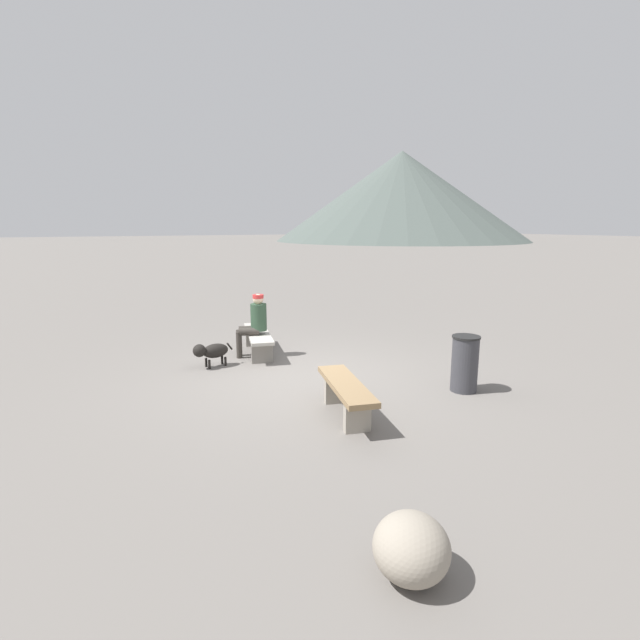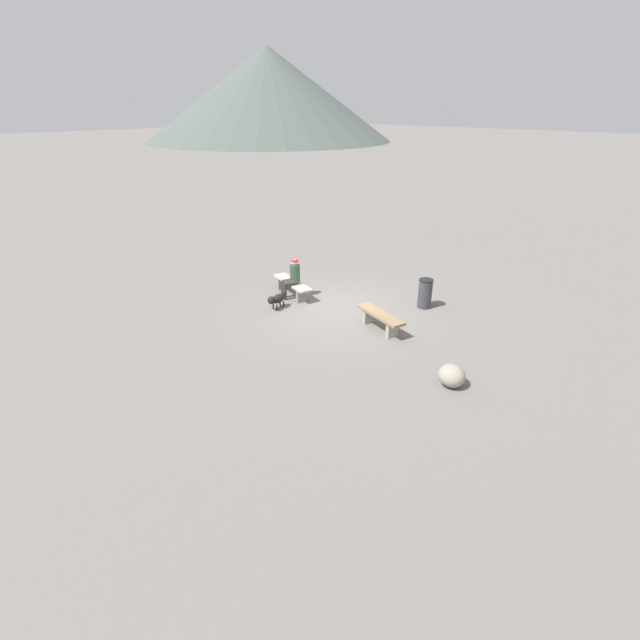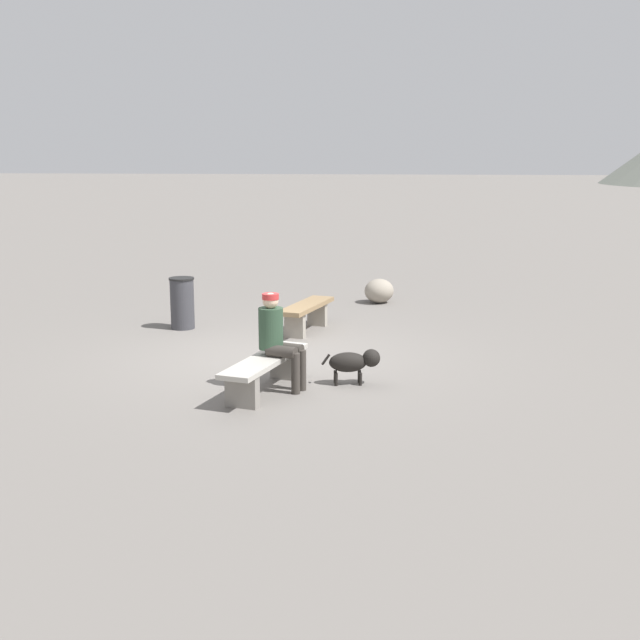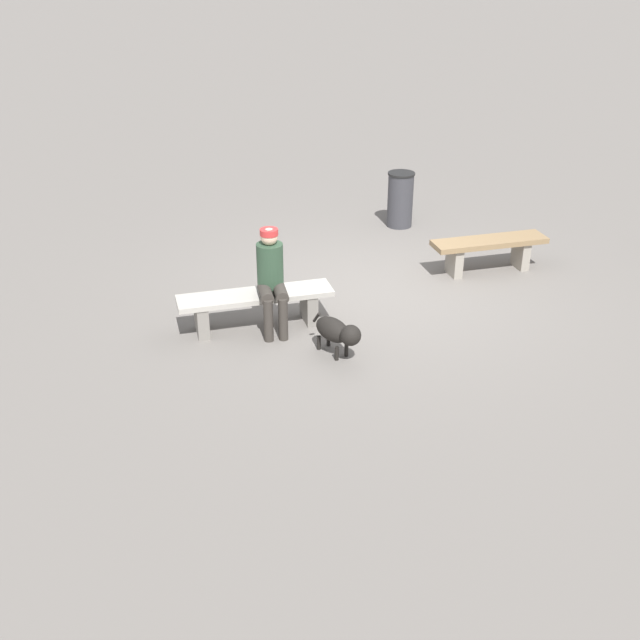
{
  "view_description": "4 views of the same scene",
  "coord_description": "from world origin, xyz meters",
  "px_view_note": "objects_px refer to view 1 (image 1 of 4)",
  "views": [
    {
      "loc": [
        -6.89,
        3.23,
        2.53
      ],
      "look_at": [
        0.29,
        -0.49,
        0.89
      ],
      "focal_mm": 26.51,
      "sensor_mm": 36.0,
      "label": 1
    },
    {
      "loc": [
        -8.53,
        9.28,
        5.5
      ],
      "look_at": [
        -0.77,
        1.45,
        0.38
      ],
      "focal_mm": 26.3,
      "sensor_mm": 36.0,
      "label": 2
    },
    {
      "loc": [
        11.19,
        1.93,
        2.91
      ],
      "look_at": [
        -0.81,
        0.52,
        0.4
      ],
      "focal_mm": 45.04,
      "sensor_mm": 36.0,
      "label": 3
    },
    {
      "loc": [
        5.06,
        7.53,
        4.19
      ],
      "look_at": [
        1.59,
        1.38,
        0.6
      ],
      "focal_mm": 42.82,
      "sensor_mm": 36.0,
      "label": 4
    }
  ],
  "objects_px": {
    "bench_left": "(346,392)",
    "boulder": "(411,548)",
    "bench_right": "(258,338)",
    "seated_person": "(254,321)",
    "dog": "(211,351)",
    "trash_bin": "(465,363)"
  },
  "relations": [
    {
      "from": "bench_left",
      "to": "boulder",
      "type": "relative_size",
      "value": 2.73
    },
    {
      "from": "bench_right",
      "to": "boulder",
      "type": "bearing_deg",
      "value": -176.07
    },
    {
      "from": "seated_person",
      "to": "bench_left",
      "type": "bearing_deg",
      "value": -159.89
    },
    {
      "from": "bench_left",
      "to": "dog",
      "type": "relative_size",
      "value": 2.19
    },
    {
      "from": "bench_right",
      "to": "trash_bin",
      "type": "distance_m",
      "value": 4.06
    },
    {
      "from": "dog",
      "to": "bench_left",
      "type": "bearing_deg",
      "value": 99.17
    },
    {
      "from": "bench_left",
      "to": "bench_right",
      "type": "height_order",
      "value": "bench_left"
    },
    {
      "from": "bench_left",
      "to": "trash_bin",
      "type": "height_order",
      "value": "trash_bin"
    },
    {
      "from": "bench_right",
      "to": "trash_bin",
      "type": "bearing_deg",
      "value": -135.23
    },
    {
      "from": "seated_person",
      "to": "dog",
      "type": "distance_m",
      "value": 1.07
    },
    {
      "from": "dog",
      "to": "boulder",
      "type": "height_order",
      "value": "boulder"
    },
    {
      "from": "dog",
      "to": "trash_bin",
      "type": "xyz_separation_m",
      "value": [
        -3.01,
        -3.14,
        0.14
      ]
    },
    {
      "from": "bench_right",
      "to": "seated_person",
      "type": "height_order",
      "value": "seated_person"
    },
    {
      "from": "bench_right",
      "to": "trash_bin",
      "type": "relative_size",
      "value": 2.15
    },
    {
      "from": "seated_person",
      "to": "trash_bin",
      "type": "bearing_deg",
      "value": -127.99
    },
    {
      "from": "bench_right",
      "to": "seated_person",
      "type": "bearing_deg",
      "value": 153.21
    },
    {
      "from": "seated_person",
      "to": "trash_bin",
      "type": "distance_m",
      "value": 4.01
    },
    {
      "from": "dog",
      "to": "boulder",
      "type": "xyz_separation_m",
      "value": [
        -5.79,
        0.06,
        -0.06
      ]
    },
    {
      "from": "dog",
      "to": "trash_bin",
      "type": "bearing_deg",
      "value": 126.64
    },
    {
      "from": "bench_left",
      "to": "dog",
      "type": "bearing_deg",
      "value": 32.83
    },
    {
      "from": "trash_bin",
      "to": "boulder",
      "type": "bearing_deg",
      "value": 131.0
    },
    {
      "from": "trash_bin",
      "to": "bench_left",
      "type": "bearing_deg",
      "value": 90.22
    }
  ]
}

